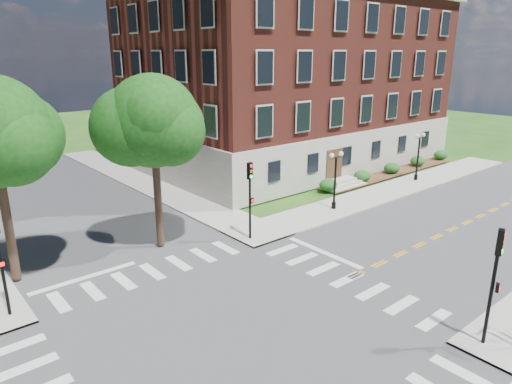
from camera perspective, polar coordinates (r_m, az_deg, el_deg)
ground at (r=19.75m, az=-2.66°, el=-17.19°), size 160.00×160.00×0.00m
road_ew at (r=19.75m, az=-2.66°, el=-17.18°), size 90.00×12.00×0.01m
road_ns at (r=19.75m, az=-2.66°, el=-17.18°), size 12.00×90.00×0.01m
sidewalk_ne at (r=39.57m, az=1.48°, el=0.78°), size 34.00×34.00×0.12m
crosswalk_east at (r=24.15m, az=11.28°, el=-10.71°), size 2.20×10.20×0.02m
stop_bar_east at (r=26.98m, az=8.47°, el=-7.49°), size 0.40×5.50×0.00m
main_building at (r=48.79m, az=4.09°, el=13.69°), size 30.60×22.40×16.50m
shrub_row at (r=45.26m, az=16.53°, el=2.07°), size 18.00×2.00×1.30m
tree_d at (r=26.04m, az=-12.77°, el=8.58°), size 5.18×5.18×9.98m
traffic_signal_se at (r=19.59m, az=27.72°, el=-8.90°), size 0.38×0.46×4.80m
traffic_signal_ne at (r=27.30m, az=-0.75°, el=0.14°), size 0.36×0.41×4.80m
twin_lamp_west at (r=33.42m, az=9.87°, el=1.86°), size 1.36×0.36×4.23m
twin_lamp_east at (r=43.14m, az=19.62°, el=4.52°), size 1.36×0.36×4.23m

